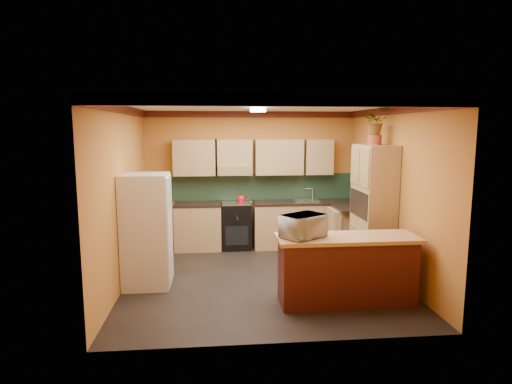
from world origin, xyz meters
The scene contains 15 objects.
room_shell centered at (0.02, 0.28, 2.09)m, with size 4.24×4.24×2.72m.
base_cabinets_back centered at (0.31, 1.80, 0.44)m, with size 3.65×0.60×0.88m, color tan.
countertop_back centered at (0.31, 1.80, 0.90)m, with size 3.65×0.62×0.04m, color black.
stove centered at (-0.32, 1.80, 0.46)m, with size 0.58×0.58×0.91m, color black.
kettle centered at (-0.22, 1.75, 1.00)m, with size 0.17×0.17×0.18m, color #B00B13, non-canonical shape.
sink centered at (1.08, 1.80, 0.94)m, with size 0.48×0.40×0.03m, color silver.
base_cabinets_right centered at (1.80, 1.10, 0.44)m, with size 0.60×0.80×0.88m, color tan.
countertop_right centered at (1.80, 1.10, 0.90)m, with size 0.62×0.80×0.04m, color black.
fridge centered at (-1.75, -0.15, 0.85)m, with size 0.68×0.66×1.70m, color silver.
pantry centered at (1.85, 0.16, 1.05)m, with size 0.48×0.90×2.10m, color tan.
fern_pot centered at (1.85, 0.21, 2.18)m, with size 0.22×0.22×0.16m, color #A23F27.
fern centered at (1.85, 0.21, 2.47)m, with size 0.38×0.33×0.42m, color tan.
breakfast_bar centered at (1.04, -1.07, 0.44)m, with size 1.80×0.55×0.88m, color #501D12.
bar_top centered at (1.04, -1.07, 0.91)m, with size 1.90×0.65×0.05m, color tan.
microwave centered at (0.43, -1.07, 1.08)m, with size 0.55×0.38×0.31m, color silver.
Camera 1 is at (-0.71, -6.50, 2.35)m, focal length 30.00 mm.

